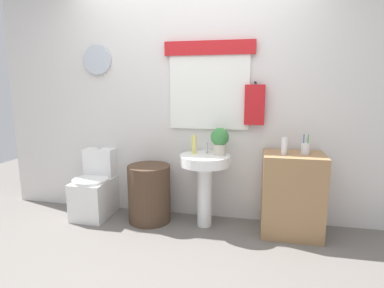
# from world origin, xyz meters

# --- Properties ---
(ground_plane) EXTENTS (8.00, 8.00, 0.00)m
(ground_plane) POSITION_xyz_m (0.00, 0.00, 0.00)
(ground_plane) COLOR slate
(back_wall) EXTENTS (4.40, 0.18, 2.60)m
(back_wall) POSITION_xyz_m (0.00, 1.15, 1.30)
(back_wall) COLOR silver
(back_wall) RESTS_ON ground_plane
(toilet) EXTENTS (0.38, 0.51, 0.75)m
(toilet) POSITION_xyz_m (-1.04, 0.88, 0.29)
(toilet) COLOR white
(toilet) RESTS_ON ground_plane
(laundry_hamper) EXTENTS (0.45, 0.45, 0.61)m
(laundry_hamper) POSITION_xyz_m (-0.39, 0.85, 0.30)
(laundry_hamper) COLOR #4C3828
(laundry_hamper) RESTS_ON ground_plane
(pedestal_sink) EXTENTS (0.51, 0.51, 0.75)m
(pedestal_sink) POSITION_xyz_m (0.20, 0.85, 0.56)
(pedestal_sink) COLOR white
(pedestal_sink) RESTS_ON ground_plane
(faucet) EXTENTS (0.03, 0.03, 0.10)m
(faucet) POSITION_xyz_m (0.20, 0.97, 0.80)
(faucet) COLOR silver
(faucet) RESTS_ON pedestal_sink
(wooden_cabinet) EXTENTS (0.56, 0.44, 0.80)m
(wooden_cabinet) POSITION_xyz_m (1.05, 0.85, 0.40)
(wooden_cabinet) COLOR #9E754C
(wooden_cabinet) RESTS_ON ground_plane
(soap_bottle) EXTENTS (0.05, 0.05, 0.19)m
(soap_bottle) POSITION_xyz_m (0.08, 0.90, 0.84)
(soap_bottle) COLOR #DBD166
(soap_bottle) RESTS_ON pedestal_sink
(potted_plant) EXTENTS (0.18, 0.18, 0.27)m
(potted_plant) POSITION_xyz_m (0.34, 0.91, 0.90)
(potted_plant) COLOR beige
(potted_plant) RESTS_ON pedestal_sink
(lotion_bottle) EXTENTS (0.05, 0.05, 0.16)m
(lotion_bottle) POSITION_xyz_m (0.95, 0.81, 0.88)
(lotion_bottle) COLOR white
(lotion_bottle) RESTS_ON wooden_cabinet
(toothbrush_cup) EXTENTS (0.08, 0.08, 0.19)m
(toothbrush_cup) POSITION_xyz_m (1.15, 0.87, 0.85)
(toothbrush_cup) COLOR silver
(toothbrush_cup) RESTS_ON wooden_cabinet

